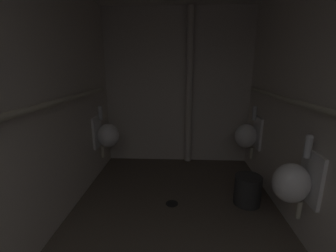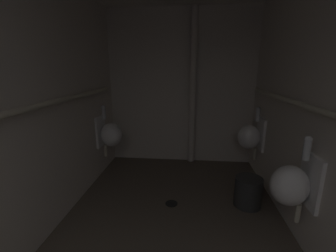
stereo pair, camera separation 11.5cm
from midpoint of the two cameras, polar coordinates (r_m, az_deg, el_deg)
The scene contains 12 objects.
floor at distance 2.35m, azimuth 2.34°, elevation -26.99°, with size 2.39×3.79×0.08m, color brown.
wall_left at distance 2.19m, azimuth -29.52°, elevation 4.00°, with size 0.06×3.79×2.38m, color beige.
wall_right at distance 2.09m, azimuth 36.58°, elevation 2.63°, with size 0.06×3.79×2.38m, color beige.
wall_back at distance 3.64m, azimuth 4.25°, elevation 9.31°, with size 2.39×0.06×2.38m, color beige.
urinal_left_mid at distance 3.34m, azimuth -13.44°, elevation -1.95°, with size 0.32×0.30×0.76m.
urinal_right_mid at distance 2.18m, azimuth 30.14°, elevation -12.63°, with size 0.32×0.30×0.76m.
urinal_right_far at distance 3.35m, azimuth 20.95°, elevation -2.45°, with size 0.32×0.30×0.76m.
supply_pipe_left at distance 2.12m, azimuth -27.75°, elevation 4.60°, with size 0.06×3.01×0.06m.
supply_pipe_right at distance 2.07m, azimuth 34.12°, elevation 3.55°, with size 0.06×3.07×0.06m.
standpipe_back_wall at distance 3.53m, azimuth 7.15°, elevation 9.08°, with size 0.10×0.10×2.33m, color beige.
floor_drain at distance 2.76m, azimuth 2.14°, elevation -18.86°, with size 0.14×0.14×0.01m, color black.
waste_bin at distance 2.81m, azimuth 20.63°, elevation -15.23°, with size 0.30×0.30×0.34m, color #2D2D2D.
Camera 2 is at (0.14, 0.07, 1.52)m, focal length 24.31 mm.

